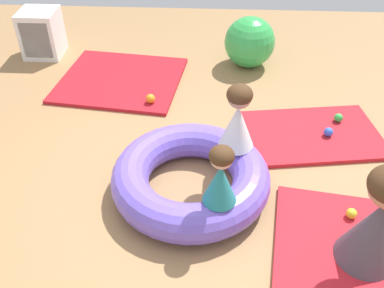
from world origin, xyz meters
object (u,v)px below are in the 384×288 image
play_ball_yellow (351,213)px  adult_seated (379,219)px  child_in_teal (221,176)px  play_ball_orange (151,99)px  play_ball_green (338,118)px  child_in_white (238,117)px  exercise_ball_large (250,42)px  inflatable_cushion (191,177)px  play_ball_blue (328,132)px  storage_cube (41,34)px

play_ball_yellow → adult_seated: bearing=-89.4°
child_in_teal → play_ball_orange: 1.81m
play_ball_green → play_ball_orange: 1.89m
child_in_teal → play_ball_green: (1.16, 1.37, -0.44)m
child_in_white → play_ball_yellow: 1.11m
play_ball_green → exercise_ball_large: 1.46m
adult_seated → play_ball_green: size_ratio=9.36×
play_ball_yellow → play_ball_green: bearing=82.3°
inflatable_cushion → child_in_white: (0.35, 0.25, 0.42)m
inflatable_cushion → child_in_teal: bearing=-59.3°
play_ball_yellow → play_ball_blue: bearing=88.5°
child_in_teal → adult_seated: bearing=39.6°
play_ball_green → storage_cube: 3.60m
child_in_teal → exercise_ball_large: size_ratio=0.79×
child_in_teal → play_ball_yellow: (0.99, 0.12, -0.45)m
inflatable_cushion → play_ball_orange: size_ratio=13.08×
play_ball_orange → exercise_ball_large: bearing=42.3°
play_ball_orange → child_in_teal: bearing=-66.1°
exercise_ball_large → storage_cube: (-2.53, 0.12, -0.02)m
child_in_white → play_ball_blue: 1.13m
inflatable_cushion → child_in_teal: (0.22, -0.37, 0.38)m
play_ball_blue → storage_cube: 3.57m
exercise_ball_large → child_in_white: bearing=-96.3°
exercise_ball_large → play_ball_orange: bearing=-137.7°
inflatable_cushion → exercise_ball_large: (0.57, 2.19, 0.15)m
child_in_white → play_ball_orange: (-0.84, 0.98, -0.48)m
play_ball_blue → play_ball_green: 0.28m
child_in_teal → child_in_white: bearing=131.0°
child_in_teal → child_in_white: (0.13, 0.63, 0.04)m
child_in_white → adult_seated: bearing=-101.7°
play_ball_blue → storage_cube: storage_cube is taller
exercise_ball_large → storage_cube: 2.53m
play_ball_green → exercise_ball_large: bearing=124.4°
inflatable_cushion → play_ball_blue: inflatable_cushion is taller
play_ball_yellow → play_ball_green: size_ratio=0.95×
adult_seated → play_ball_orange: bearing=71.0°
play_ball_yellow → storage_cube: storage_cube is taller
exercise_ball_large → play_ball_green: bearing=-55.6°
child_in_white → play_ball_blue: size_ratio=6.46×
play_ball_orange → play_ball_blue: bearing=-15.3°
child_in_teal → play_ball_green: size_ratio=5.54×
play_ball_green → storage_cube: size_ratio=0.15×
child_in_teal → exercise_ball_large: child_in_teal is taller
play_ball_blue → play_ball_yellow: bearing=-91.5°
play_ball_yellow → inflatable_cushion: bearing=168.2°
play_ball_orange → storage_cube: storage_cube is taller
play_ball_yellow → exercise_ball_large: size_ratio=0.14×
adult_seated → play_ball_yellow: bearing=28.7°
play_ball_blue → play_ball_orange: play_ball_orange is taller
adult_seated → play_ball_yellow: (-0.00, 0.36, -0.34)m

